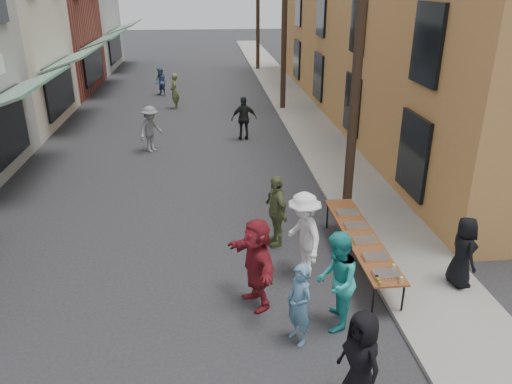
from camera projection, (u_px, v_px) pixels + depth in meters
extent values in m
plane|color=#28282B|center=(190.00, 277.00, 10.87)|extent=(120.00, 120.00, 0.00)
cube|color=gray|center=(296.00, 108.00, 25.05)|extent=(2.20, 60.00, 0.10)
cube|color=maroon|center=(13.00, 19.00, 27.61)|extent=(8.00, 8.00, 8.00)
cube|color=gray|center=(51.00, 3.00, 34.74)|extent=(8.00, 8.00, 9.00)
cube|color=#C58A46|center=(435.00, 3.00, 22.76)|extent=(10.00, 28.00, 10.00)
cylinder|color=#2D2116|center=(359.00, 45.00, 12.25)|extent=(0.26, 0.26, 9.00)
cylinder|color=#2D2116|center=(285.00, 14.00, 23.24)|extent=(0.26, 0.26, 9.00)
cylinder|color=#2D2116|center=(258.00, 3.00, 34.23)|extent=(0.26, 0.26, 9.00)
cube|color=brown|center=(361.00, 236.00, 11.06)|extent=(0.70, 4.00, 0.04)
cylinder|color=black|center=(373.00, 301.00, 9.46)|extent=(0.04, 0.04, 0.71)
cylinder|color=black|center=(403.00, 299.00, 9.51)|extent=(0.04, 0.04, 0.71)
cylinder|color=black|center=(327.00, 216.00, 12.90)|extent=(0.04, 0.04, 0.71)
cylinder|color=black|center=(349.00, 215.00, 12.96)|extent=(0.04, 0.04, 0.71)
cube|color=maroon|center=(386.00, 274.00, 9.53)|extent=(0.50, 0.33, 0.08)
cube|color=#B2B2B7|center=(375.00, 257.00, 10.12)|extent=(0.50, 0.33, 0.08)
cube|color=tan|center=(365.00, 240.00, 10.76)|extent=(0.50, 0.33, 0.08)
cube|color=#B2B2B7|center=(356.00, 226.00, 11.40)|extent=(0.50, 0.33, 0.08)
cube|color=tan|center=(348.00, 213.00, 12.04)|extent=(0.50, 0.33, 0.08)
cylinder|color=#A57F26|center=(380.00, 284.00, 9.23)|extent=(0.07, 0.07, 0.08)
cylinder|color=#A57F26|center=(378.00, 281.00, 9.32)|extent=(0.07, 0.07, 0.08)
cylinder|color=#A57F26|center=(377.00, 278.00, 9.41)|extent=(0.07, 0.07, 0.08)
cylinder|color=tan|center=(401.00, 280.00, 9.31)|extent=(0.08, 0.08, 0.12)
imported|color=black|center=(361.00, 360.00, 7.32)|extent=(0.79, 0.94, 1.65)
imported|color=teal|center=(299.00, 305.00, 8.66)|extent=(0.59, 0.67, 1.55)
imported|color=teal|center=(336.00, 281.00, 8.99)|extent=(0.98, 1.11, 1.92)
imported|color=white|center=(304.00, 235.00, 10.60)|extent=(1.01, 1.39, 1.94)
imported|color=#626D3F|center=(276.00, 211.00, 11.92)|extent=(0.71, 1.12, 1.77)
imported|color=maroon|center=(257.00, 263.00, 9.63)|extent=(1.11, 1.81, 1.86)
imported|color=black|center=(463.00, 252.00, 10.16)|extent=(0.50, 0.75, 1.53)
imported|color=gray|center=(151.00, 129.00, 18.55)|extent=(1.18, 1.28, 1.73)
imported|color=black|center=(244.00, 118.00, 19.93)|extent=(1.06, 0.53, 1.75)
imported|color=#60693C|center=(175.00, 91.00, 24.82)|extent=(0.42, 0.64, 1.75)
imported|color=#49638D|center=(161.00, 82.00, 27.67)|extent=(0.94, 0.93, 1.54)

